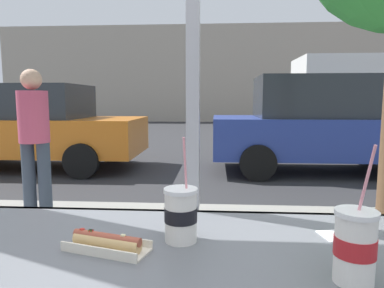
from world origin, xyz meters
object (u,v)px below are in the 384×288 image
object	(u,v)px
soda_cup_left	(181,214)
parked_car_blue	(317,125)
hotdog_tray_far	(107,243)
pedestrian	(34,134)
soda_cup_right	(355,245)
parked_car_orange	(30,126)

from	to	relation	value
soda_cup_left	parked_car_blue	distance (m)	6.26
soda_cup_left	hotdog_tray_far	bearing A→B (deg)	-158.28
pedestrian	soda_cup_right	bearing A→B (deg)	-51.26
parked_car_blue	soda_cup_left	bearing A→B (deg)	-109.31
soda_cup_left	soda_cup_right	bearing A→B (deg)	-26.66
soda_cup_left	soda_cup_right	xyz separation A→B (m)	(0.43, -0.22, 0.01)
hotdog_tray_far	pedestrian	distance (m)	3.20
parked_car_blue	hotdog_tray_far	bearing A→B (deg)	-110.79
parked_car_blue	pedestrian	bearing A→B (deg)	-140.42
soda_cup_left	parked_car_orange	bearing A→B (deg)	122.12
parked_car_orange	hotdog_tray_far	bearing A→B (deg)	-59.68
soda_cup_left	parked_car_blue	world-z (taller)	parked_car_blue
hotdog_tray_far	parked_car_orange	xyz separation A→B (m)	(-3.50, 5.99, -0.13)
soda_cup_right	pedestrian	bearing A→B (deg)	128.74
soda_cup_right	hotdog_tray_far	size ratio (longest dim) A/B	1.27
soda_cup_left	hotdog_tray_far	distance (m)	0.23
hotdog_tray_far	parked_car_orange	distance (m)	6.94
soda_cup_left	soda_cup_right	size ratio (longest dim) A/B	0.97
parked_car_blue	pedestrian	size ratio (longest dim) A/B	2.52
parked_car_blue	pedestrian	xyz separation A→B (m)	(-3.94, -3.26, 0.11)
soda_cup_left	hotdog_tray_far	size ratio (longest dim) A/B	1.23
soda_cup_right	soda_cup_left	bearing A→B (deg)	153.34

